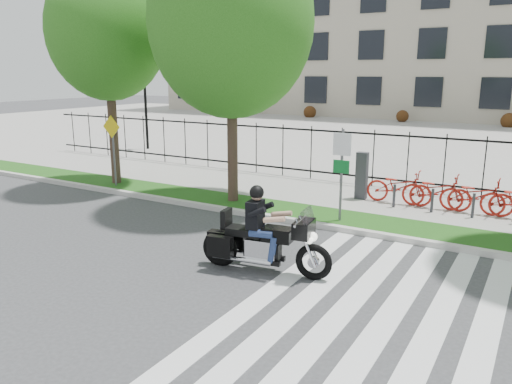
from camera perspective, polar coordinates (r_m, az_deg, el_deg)
The scene contains 14 objects.
ground at distance 10.98m, azimuth -8.33°, elevation -8.58°, with size 120.00×120.00×0.00m, color #363739.
curb at distance 14.18m, azimuth 2.08°, elevation -2.97°, with size 60.00×0.20×0.15m, color #BAB6AF.
grass_verge at distance 14.90m, azimuth 3.64°, elevation -2.17°, with size 60.00×1.50×0.15m, color #1D4711.
sidewalk at distance 17.10m, azimuth 7.45°, elevation -0.19°, with size 60.00×3.50×0.15m, color gray.
plaza at distance 33.73m, azimuth 19.41°, elevation 5.90°, with size 80.00×34.00×0.10m, color gray.
crosswalk_stripes at distance 9.02m, azimuth 17.17°, elevation -14.18°, with size 5.70×8.00×0.01m, color silver, non-canonical shape.
iron_fence at distance 18.48m, azimuth 9.71°, elevation 4.16°, with size 30.00×0.06×2.00m, color black, non-canonical shape.
office_building at distance 53.49m, azimuth 24.84°, elevation 18.69°, with size 60.00×21.90×20.15m.
lamp_post_left at distance 27.13m, azimuth -12.59°, elevation 11.35°, with size 1.06×0.70×4.25m.
street_tree_0 at distance 18.67m, azimuth -16.70°, elevation 17.12°, with size 4.09×4.09×7.66m.
street_tree_1 at distance 15.38m, azimuth -2.86°, elevation 18.81°, with size 4.88×4.88×8.19m.
sign_pole_regulatory at distance 13.50m, azimuth 9.76°, elevation 3.26°, with size 0.50×0.09×2.50m.
sign_pole_warning at distance 18.29m, azimuth -16.05°, elevation 5.61°, with size 0.78×0.09×2.49m.
motorcycle_rider at distance 10.42m, azimuth 0.91°, elevation -5.29°, with size 2.89×1.03×2.24m.
Camera 1 is at (6.47, -7.85, 4.12)m, focal length 35.00 mm.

